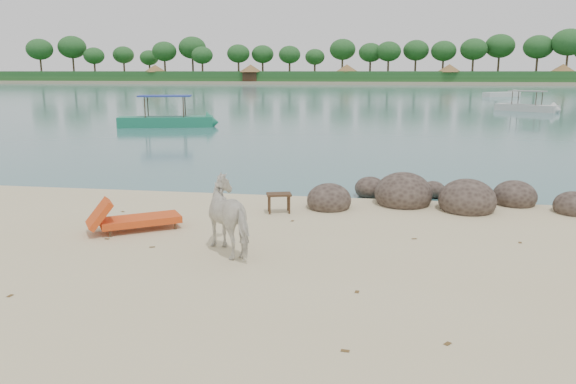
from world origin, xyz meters
name	(u,v)px	position (x,y,z in m)	size (l,w,h in m)	color
water	(375,90)	(0.00, 90.00, 0.00)	(400.00, 400.00, 0.00)	#326165
far_shore	(378,82)	(0.00, 170.00, 0.00)	(420.00, 90.00, 1.40)	tan
far_scenery	(378,71)	(0.03, 136.70, 3.14)	(420.00, 18.00, 9.50)	#1E4C1E
boulders	(436,198)	(2.46, 5.54, 0.20)	(6.34, 2.79, 1.01)	#302520
cow	(233,217)	(-1.32, 1.45, 0.64)	(0.69, 1.52, 1.29)	white
side_table	(279,204)	(-1.04, 4.26, 0.22)	(0.54, 0.35, 0.43)	#342414
lounge_chair	(140,217)	(-3.50, 2.48, 0.29)	(1.91, 0.67, 0.57)	red
boat_near	(165,100)	(-11.11, 23.31, 1.46)	(6.00, 1.35, 2.93)	#197152
boat_mid	(527,94)	(12.62, 40.17, 1.33)	(5.45, 1.23, 2.67)	#B9B9B5
boat_far	(502,94)	(16.08, 67.32, 0.34)	(5.91, 1.33, 0.69)	silver
dead_leaves	(291,275)	(-0.17, 0.52, 0.00)	(9.11, 7.31, 0.00)	brown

